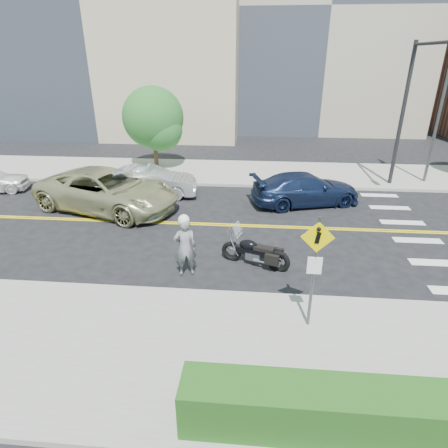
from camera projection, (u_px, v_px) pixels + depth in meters
ground_plane at (189, 224)px, 15.76m from camera, size 120.00×120.00×0.00m
sidewalk_near at (135, 349)px, 8.92m from camera, size 60.00×5.00×0.15m
sidewalk_far at (210, 172)px, 22.54m from camera, size 60.00×5.00×0.15m
building_mid at (319, 14)px, 34.63m from camera, size 18.00×14.00×20.00m
hedge at (434, 418)px, 6.57m from camera, size 9.00×0.90×1.00m
lamp_post at (441, 106)px, 19.00m from camera, size 0.16×0.16×8.00m
traffic_light at (413, 97)px, 17.65m from camera, size 0.28×4.50×7.00m
pedestrian_sign at (315, 263)px, 8.89m from camera, size 0.78×0.08×3.00m
motorcyclist at (185, 246)px, 11.69m from camera, size 0.82×0.66×2.09m
motorcycle at (256, 246)px, 12.36m from camera, size 2.43×1.45×1.42m
suv at (107, 190)px, 16.87m from camera, size 7.19×4.90×1.83m
parked_car_silver at (150, 182)px, 18.52m from camera, size 4.79×2.20×1.52m
parked_car_blue at (306, 189)px, 17.59m from camera, size 5.48×3.45×1.48m
tree_far_a at (153, 118)px, 22.11m from camera, size 3.60×3.60×4.92m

